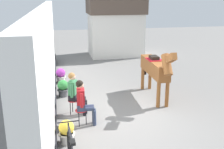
# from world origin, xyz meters

# --- Properties ---
(ground_plane) EXTENTS (40.00, 40.00, 0.00)m
(ground_plane) POSITION_xyz_m (0.00, 3.00, 0.00)
(ground_plane) COLOR slate
(pub_facade_wall) EXTENTS (0.34, 14.00, 3.40)m
(pub_facade_wall) POSITION_xyz_m (-2.55, 1.50, 1.54)
(pub_facade_wall) COLOR white
(pub_facade_wall) RESTS_ON ground_plane
(distant_cottage) EXTENTS (3.40, 2.60, 3.50)m
(distant_cottage) POSITION_xyz_m (1.40, 9.17, 1.80)
(distant_cottage) COLOR silver
(distant_cottage) RESTS_ON ground_plane
(seated_visitor_near) EXTENTS (0.61, 0.49, 1.39)m
(seated_visitor_near) POSITION_xyz_m (-1.57, -0.35, 0.78)
(seated_visitor_near) COLOR red
(seated_visitor_near) RESTS_ON ground_plane
(seated_visitor_far) EXTENTS (0.61, 0.49, 1.39)m
(seated_visitor_far) POSITION_xyz_m (-1.75, 0.48, 0.78)
(seated_visitor_far) COLOR red
(seated_visitor_far) RESTS_ON ground_plane
(saddled_horse_center) EXTENTS (0.51, 3.00, 2.06)m
(saddled_horse_center) POSITION_xyz_m (1.24, 1.32, 1.16)
(saddled_horse_center) COLOR brown
(saddled_horse_center) RESTS_ON ground_plane
(flower_planter_nearest) EXTENTS (0.43, 0.43, 0.64)m
(flower_planter_nearest) POSITION_xyz_m (-2.10, -1.32, 0.33)
(flower_planter_nearest) COLOR beige
(flower_planter_nearest) RESTS_ON ground_plane
(flower_planter_inner_far) EXTENTS (0.43, 0.43, 0.64)m
(flower_planter_inner_far) POSITION_xyz_m (-2.10, 2.21, 0.33)
(flower_planter_inner_far) COLOR #4C4C51
(flower_planter_inner_far) RESTS_ON ground_plane
(flower_planter_farthest) EXTENTS (0.43, 0.43, 0.64)m
(flower_planter_farthest) POSITION_xyz_m (-2.15, 3.97, 0.33)
(flower_planter_farthest) COLOR beige
(flower_planter_farthest) RESTS_ON ground_plane
(satchel_bag) EXTENTS (0.30, 0.23, 0.20)m
(satchel_bag) POSITION_xyz_m (-1.52, 1.62, 0.10)
(satchel_bag) COLOR brown
(satchel_bag) RESTS_ON ground_plane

